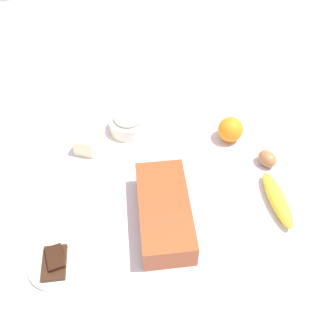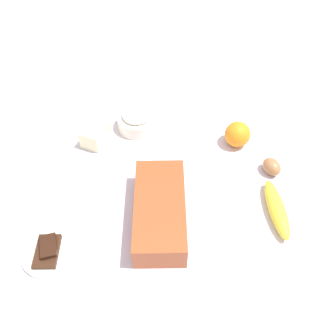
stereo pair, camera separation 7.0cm
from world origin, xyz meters
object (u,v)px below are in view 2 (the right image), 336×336
at_px(loaf_pan, 158,211).
at_px(egg_near_butter, 270,167).
at_px(chocolate_plate, 46,252).
at_px(orange_fruit, 236,134).
at_px(butter_block, 94,135).
at_px(flour_bowl, 136,120).
at_px(banana, 275,209).

distance_m(loaf_pan, egg_near_butter, 0.37).
distance_m(egg_near_butter, chocolate_plate, 0.66).
distance_m(orange_fruit, egg_near_butter, 0.15).
bearing_deg(butter_block, chocolate_plate, 170.41).
height_order(flour_bowl, banana, flour_bowl).
bearing_deg(chocolate_plate, flour_bowl, -22.62).
xyz_separation_m(flour_bowl, banana, (-0.34, -0.39, -0.01)).
relative_size(loaf_pan, orange_fruit, 3.53).
relative_size(loaf_pan, butter_block, 3.14).
xyz_separation_m(flour_bowl, butter_block, (-0.07, 0.13, -0.00)).
height_order(banana, butter_block, butter_block).
bearing_deg(orange_fruit, flour_bowl, 76.89).
xyz_separation_m(loaf_pan, egg_near_butter, (0.17, -0.32, -0.02)).
bearing_deg(chocolate_plate, banana, -77.92).
xyz_separation_m(loaf_pan, chocolate_plate, (-0.10, 0.28, -0.03)).
distance_m(banana, orange_fruit, 0.27).
distance_m(flour_bowl, orange_fruit, 0.33).
bearing_deg(orange_fruit, chocolate_plate, 127.24).
bearing_deg(banana, orange_fruit, 16.18).
distance_m(orange_fruit, chocolate_plate, 0.64).
relative_size(loaf_pan, chocolate_plate, 2.17).
distance_m(loaf_pan, banana, 0.31).
bearing_deg(flour_bowl, egg_near_butter, -115.22).
relative_size(banana, butter_block, 2.11).
height_order(loaf_pan, butter_block, loaf_pan).
bearing_deg(loaf_pan, butter_block, 34.49).
bearing_deg(banana, chocolate_plate, 102.08).
bearing_deg(banana, butter_block, 62.67).
xyz_separation_m(butter_block, egg_near_butter, (-0.12, -0.53, -0.01)).
height_order(flour_bowl, orange_fruit, orange_fruit).
relative_size(orange_fruit, chocolate_plate, 0.61).
xyz_separation_m(orange_fruit, egg_near_butter, (-0.12, -0.09, -0.02)).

